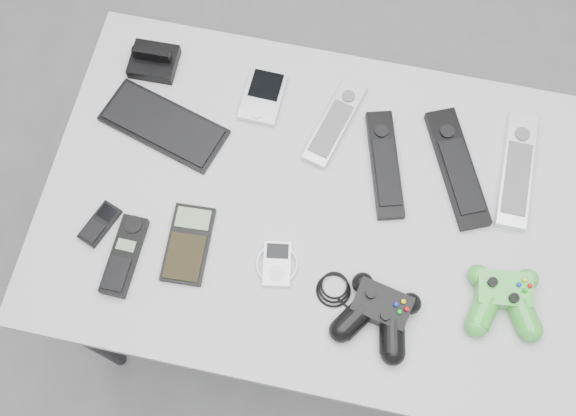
% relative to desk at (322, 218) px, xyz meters
% --- Properties ---
extents(floor, '(3.50, 3.50, 0.00)m').
position_rel_desk_xyz_m(floor, '(-0.02, -0.09, -0.67)').
color(floor, '#5E5E63').
rests_on(floor, ground).
extents(desk, '(1.09, 0.70, 0.73)m').
position_rel_desk_xyz_m(desk, '(0.00, 0.00, 0.00)').
color(desk, gray).
rests_on(desk, floor).
extents(pda_keyboard, '(0.27, 0.17, 0.02)m').
position_rel_desk_xyz_m(pda_keyboard, '(-0.35, 0.10, 0.07)').
color(pda_keyboard, black).
rests_on(pda_keyboard, desk).
extents(dock_bracket, '(0.10, 0.09, 0.05)m').
position_rel_desk_xyz_m(dock_bracket, '(-0.41, 0.24, 0.09)').
color(dock_bracket, black).
rests_on(dock_bracket, desk).
extents(pda, '(0.08, 0.12, 0.02)m').
position_rel_desk_xyz_m(pda, '(-0.17, 0.21, 0.07)').
color(pda, '#B5B6BD').
rests_on(pda, desk).
extents(remote_silver_a, '(0.10, 0.21, 0.02)m').
position_rel_desk_xyz_m(remote_silver_a, '(-0.01, 0.18, 0.07)').
color(remote_silver_a, '#B5B6BD').
rests_on(remote_silver_a, desk).
extents(remote_black_a, '(0.11, 0.23, 0.02)m').
position_rel_desk_xyz_m(remote_black_a, '(0.10, 0.11, 0.07)').
color(remote_black_a, black).
rests_on(remote_black_a, desk).
extents(remote_black_b, '(0.16, 0.26, 0.02)m').
position_rel_desk_xyz_m(remote_black_b, '(0.24, 0.13, 0.08)').
color(remote_black_b, black).
rests_on(remote_black_b, desk).
extents(remote_silver_b, '(0.06, 0.25, 0.03)m').
position_rel_desk_xyz_m(remote_silver_b, '(0.36, 0.15, 0.08)').
color(remote_silver_b, silver).
rests_on(remote_silver_b, desk).
extents(mobile_phone, '(0.07, 0.10, 0.02)m').
position_rel_desk_xyz_m(mobile_phone, '(-0.41, -0.13, 0.07)').
color(mobile_phone, black).
rests_on(mobile_phone, desk).
extents(cordless_handset, '(0.05, 0.16, 0.02)m').
position_rel_desk_xyz_m(cordless_handset, '(-0.35, -0.18, 0.08)').
color(cordless_handset, black).
rests_on(cordless_handset, desk).
extents(calculator, '(0.09, 0.16, 0.02)m').
position_rel_desk_xyz_m(calculator, '(-0.24, -0.13, 0.07)').
color(calculator, black).
rests_on(calculator, desk).
extents(mp3_player, '(0.09, 0.10, 0.02)m').
position_rel_desk_xyz_m(mp3_player, '(-0.06, -0.13, 0.07)').
color(mp3_player, white).
rests_on(mp3_player, desk).
extents(controller_black, '(0.27, 0.20, 0.05)m').
position_rel_desk_xyz_m(controller_black, '(0.14, -0.19, 0.09)').
color(controller_black, black).
rests_on(controller_black, desk).
extents(controller_green, '(0.16, 0.16, 0.05)m').
position_rel_desk_xyz_m(controller_green, '(0.36, -0.11, 0.09)').
color(controller_green, '#298925').
rests_on(controller_green, desk).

